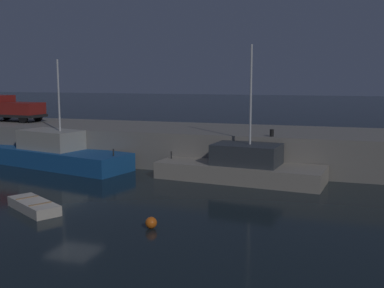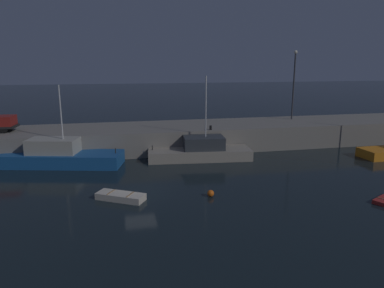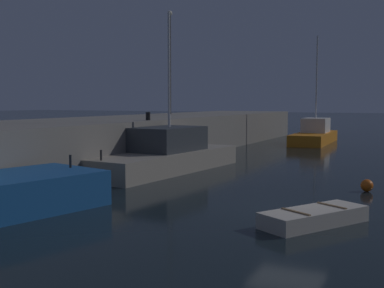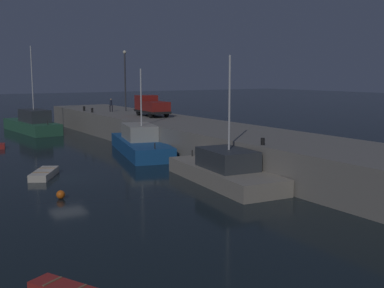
{
  "view_description": "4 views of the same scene",
  "coord_description": "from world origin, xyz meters",
  "px_view_note": "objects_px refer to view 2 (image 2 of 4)",
  "views": [
    {
      "loc": [
        13.21,
        -20.82,
        6.75
      ],
      "look_at": [
        4.24,
        7.35,
        2.52
      ],
      "focal_mm": 43.71,
      "sensor_mm": 36.0,
      "label": 1
    },
    {
      "loc": [
        -1.57,
        -26.85,
        10.04
      ],
      "look_at": [
        6.3,
        9.32,
        1.59
      ],
      "focal_mm": 33.0,
      "sensor_mm": 36.0,
      "label": 2
    },
    {
      "loc": [
        -16.95,
        -4.41,
        3.87
      ],
      "look_at": [
        6.11,
        6.7,
        1.67
      ],
      "focal_mm": 46.32,
      "sensor_mm": 36.0,
      "label": 3
    },
    {
      "loc": [
        33.45,
        -10.25,
        7.55
      ],
      "look_at": [
        2.4,
        9.25,
        2.15
      ],
      "focal_mm": 44.39,
      "sensor_mm": 36.0,
      "label": 4
    }
  ],
  "objects_px": {
    "rowboat_white_mid": "(121,197)",
    "mooring_buoy_near": "(211,193)",
    "lamp_post_east": "(294,80)",
    "fishing_trawler_red": "(201,151)",
    "fishing_boat_blue": "(57,156)",
    "bollard_west": "(211,128)"
  },
  "relations": [
    {
      "from": "rowboat_white_mid",
      "to": "lamp_post_east",
      "type": "height_order",
      "value": "lamp_post_east"
    },
    {
      "from": "fishing_trawler_red",
      "to": "fishing_boat_blue",
      "type": "height_order",
      "value": "fishing_trawler_red"
    },
    {
      "from": "bollard_west",
      "to": "lamp_post_east",
      "type": "bearing_deg",
      "value": 22.71
    },
    {
      "from": "rowboat_white_mid",
      "to": "bollard_west",
      "type": "relative_size",
      "value": 7.79
    },
    {
      "from": "fishing_trawler_red",
      "to": "rowboat_white_mid",
      "type": "height_order",
      "value": "fishing_trawler_red"
    },
    {
      "from": "lamp_post_east",
      "to": "rowboat_white_mid",
      "type": "bearing_deg",
      "value": -142.79
    },
    {
      "from": "fishing_boat_blue",
      "to": "rowboat_white_mid",
      "type": "height_order",
      "value": "fishing_boat_blue"
    },
    {
      "from": "rowboat_white_mid",
      "to": "bollard_west",
      "type": "height_order",
      "value": "bollard_west"
    },
    {
      "from": "fishing_boat_blue",
      "to": "lamp_post_east",
      "type": "bearing_deg",
      "value": 13.0
    },
    {
      "from": "rowboat_white_mid",
      "to": "mooring_buoy_near",
      "type": "bearing_deg",
      "value": -6.89
    },
    {
      "from": "fishing_boat_blue",
      "to": "rowboat_white_mid",
      "type": "relative_size",
      "value": 3.42
    },
    {
      "from": "lamp_post_east",
      "to": "bollard_west",
      "type": "relative_size",
      "value": 18.21
    },
    {
      "from": "rowboat_white_mid",
      "to": "lamp_post_east",
      "type": "xyz_separation_m",
      "value": [
        23.06,
        17.52,
        7.67
      ]
    },
    {
      "from": "fishing_boat_blue",
      "to": "bollard_west",
      "type": "distance_m",
      "value": 16.52
    },
    {
      "from": "fishing_trawler_red",
      "to": "rowboat_white_mid",
      "type": "distance_m",
      "value": 13.4
    },
    {
      "from": "rowboat_white_mid",
      "to": "mooring_buoy_near",
      "type": "height_order",
      "value": "rowboat_white_mid"
    },
    {
      "from": "rowboat_white_mid",
      "to": "bollard_west",
      "type": "xyz_separation_m",
      "value": [
        10.32,
        12.18,
        2.74
      ]
    },
    {
      "from": "lamp_post_east",
      "to": "fishing_boat_blue",
      "type": "bearing_deg",
      "value": -167.0
    },
    {
      "from": "lamp_post_east",
      "to": "bollard_west",
      "type": "xyz_separation_m",
      "value": [
        -12.74,
        -5.33,
        -4.93
      ]
    },
    {
      "from": "fishing_trawler_red",
      "to": "mooring_buoy_near",
      "type": "bearing_deg",
      "value": -99.58
    },
    {
      "from": "fishing_trawler_red",
      "to": "bollard_west",
      "type": "relative_size",
      "value": 22.81
    },
    {
      "from": "mooring_buoy_near",
      "to": "rowboat_white_mid",
      "type": "bearing_deg",
      "value": 173.11
    }
  ]
}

